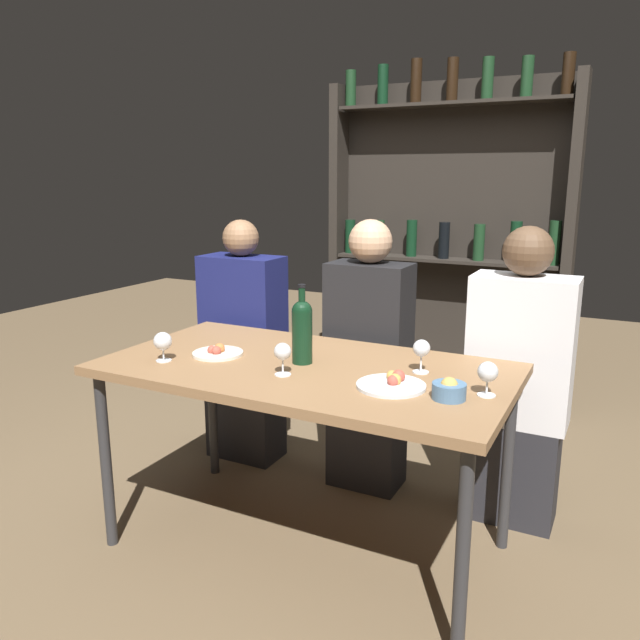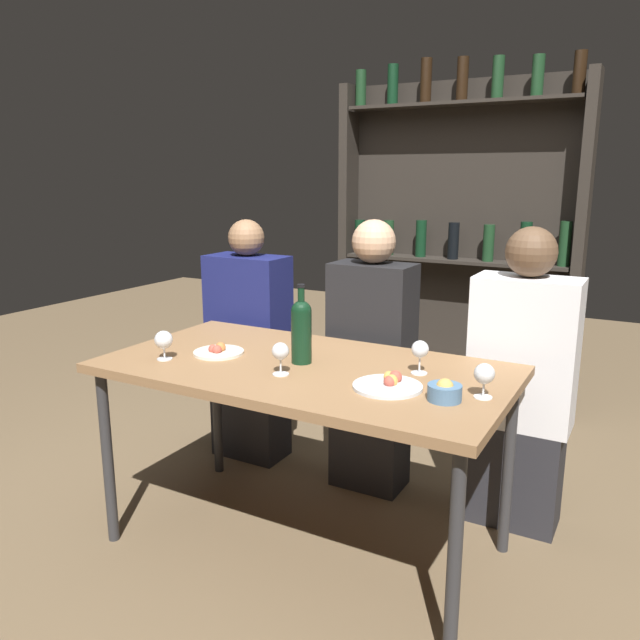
{
  "view_description": "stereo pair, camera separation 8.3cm",
  "coord_description": "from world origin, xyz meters",
  "px_view_note": "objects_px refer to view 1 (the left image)",
  "views": [
    {
      "loc": [
        1.08,
        -2.0,
        1.48
      ],
      "look_at": [
        0.0,
        0.12,
        0.92
      ],
      "focal_mm": 35.0,
      "sensor_mm": 36.0,
      "label": 1
    },
    {
      "loc": [
        1.15,
        -1.96,
        1.48
      ],
      "look_at": [
        0.0,
        0.12,
        0.92
      ],
      "focal_mm": 35.0,
      "sensor_mm": 36.0,
      "label": 2
    }
  ],
  "objects_px": {
    "wine_glass_0": "(488,373)",
    "wine_glass_3": "(283,353)",
    "wine_glass_1": "(163,342)",
    "wine_glass_2": "(421,350)",
    "seated_person_right": "(518,387)",
    "snack_bowl": "(449,390)",
    "food_plate_1": "(392,383)",
    "seated_person_center": "(368,364)",
    "seated_person_left": "(244,350)",
    "food_plate_0": "(218,352)",
    "wine_bottle": "(302,329)"
  },
  "relations": [
    {
      "from": "wine_glass_0",
      "to": "wine_glass_3",
      "type": "height_order",
      "value": "wine_glass_3"
    },
    {
      "from": "wine_glass_1",
      "to": "wine_glass_2",
      "type": "relative_size",
      "value": 0.93
    },
    {
      "from": "seated_person_right",
      "to": "wine_glass_1",
      "type": "bearing_deg",
      "value": -146.42
    },
    {
      "from": "wine_glass_0",
      "to": "snack_bowl",
      "type": "bearing_deg",
      "value": -140.6
    },
    {
      "from": "wine_glass_2",
      "to": "seated_person_right",
      "type": "distance_m",
      "value": 0.62
    },
    {
      "from": "wine_glass_1",
      "to": "food_plate_1",
      "type": "distance_m",
      "value": 0.91
    },
    {
      "from": "wine_glass_0",
      "to": "seated_person_center",
      "type": "distance_m",
      "value": 0.96
    },
    {
      "from": "seated_person_left",
      "to": "seated_person_center",
      "type": "distance_m",
      "value": 0.7
    },
    {
      "from": "seated_person_right",
      "to": "wine_glass_0",
      "type": "bearing_deg",
      "value": -90.37
    },
    {
      "from": "wine_glass_1",
      "to": "snack_bowl",
      "type": "xyz_separation_m",
      "value": [
        1.1,
        0.09,
        -0.05
      ]
    },
    {
      "from": "wine_glass_0",
      "to": "seated_person_right",
      "type": "distance_m",
      "value": 0.67
    },
    {
      "from": "wine_glass_3",
      "to": "food_plate_0",
      "type": "distance_m",
      "value": 0.39
    },
    {
      "from": "food_plate_0",
      "to": "wine_glass_2",
      "type": "bearing_deg",
      "value": 10.61
    },
    {
      "from": "snack_bowl",
      "to": "seated_person_left",
      "type": "height_order",
      "value": "seated_person_left"
    },
    {
      "from": "wine_bottle",
      "to": "food_plate_1",
      "type": "height_order",
      "value": "wine_bottle"
    },
    {
      "from": "food_plate_1",
      "to": "seated_person_right",
      "type": "xyz_separation_m",
      "value": [
        0.31,
        0.68,
        -0.18
      ]
    },
    {
      "from": "food_plate_1",
      "to": "seated_person_left",
      "type": "relative_size",
      "value": 0.19
    },
    {
      "from": "wine_glass_3",
      "to": "food_plate_1",
      "type": "distance_m",
      "value": 0.41
    },
    {
      "from": "wine_bottle",
      "to": "seated_person_right",
      "type": "height_order",
      "value": "seated_person_right"
    },
    {
      "from": "wine_glass_1",
      "to": "food_plate_0",
      "type": "relative_size",
      "value": 0.57
    },
    {
      "from": "wine_glass_1",
      "to": "seated_person_left",
      "type": "bearing_deg",
      "value": 101.93
    },
    {
      "from": "seated_person_left",
      "to": "seated_person_center",
      "type": "xyz_separation_m",
      "value": [
        0.7,
        0.0,
        0.02
      ]
    },
    {
      "from": "wine_glass_0",
      "to": "seated_person_left",
      "type": "relative_size",
      "value": 0.09
    },
    {
      "from": "food_plate_1",
      "to": "wine_glass_0",
      "type": "bearing_deg",
      "value": 10.23
    },
    {
      "from": "seated_person_center",
      "to": "food_plate_1",
      "type": "bearing_deg",
      "value": -61.52
    },
    {
      "from": "wine_glass_0",
      "to": "food_plate_1",
      "type": "relative_size",
      "value": 0.49
    },
    {
      "from": "snack_bowl",
      "to": "wine_glass_1",
      "type": "bearing_deg",
      "value": -175.3
    },
    {
      "from": "snack_bowl",
      "to": "seated_person_left",
      "type": "relative_size",
      "value": 0.09
    },
    {
      "from": "wine_glass_2",
      "to": "seated_person_left",
      "type": "bearing_deg",
      "value": 156.14
    },
    {
      "from": "wine_glass_1",
      "to": "food_plate_0",
      "type": "xyz_separation_m",
      "value": [
        0.14,
        0.16,
        -0.06
      ]
    },
    {
      "from": "wine_glass_1",
      "to": "wine_glass_2",
      "type": "height_order",
      "value": "wine_glass_2"
    },
    {
      "from": "food_plate_1",
      "to": "wine_glass_3",
      "type": "bearing_deg",
      "value": -171.39
    },
    {
      "from": "wine_glass_3",
      "to": "food_plate_1",
      "type": "bearing_deg",
      "value": 8.61
    },
    {
      "from": "wine_bottle",
      "to": "food_plate_0",
      "type": "distance_m",
      "value": 0.38
    },
    {
      "from": "snack_bowl",
      "to": "seated_person_right",
      "type": "bearing_deg",
      "value": 81.48
    },
    {
      "from": "wine_glass_3",
      "to": "snack_bowl",
      "type": "height_order",
      "value": "wine_glass_3"
    },
    {
      "from": "wine_glass_2",
      "to": "wine_bottle",
      "type": "bearing_deg",
      "value": -168.61
    },
    {
      "from": "food_plate_1",
      "to": "seated_person_right",
      "type": "distance_m",
      "value": 0.77
    },
    {
      "from": "wine_bottle",
      "to": "seated_person_left",
      "type": "xyz_separation_m",
      "value": [
        -0.66,
        0.58,
        -0.32
      ]
    },
    {
      "from": "wine_glass_3",
      "to": "seated_person_center",
      "type": "relative_size",
      "value": 0.09
    },
    {
      "from": "wine_glass_0",
      "to": "snack_bowl",
      "type": "xyz_separation_m",
      "value": [
        -0.1,
        -0.08,
        -0.05
      ]
    },
    {
      "from": "wine_bottle",
      "to": "seated_person_center",
      "type": "bearing_deg",
      "value": 86.44
    },
    {
      "from": "food_plate_0",
      "to": "seated_person_right",
      "type": "distance_m",
      "value": 1.26
    },
    {
      "from": "wine_glass_2",
      "to": "wine_glass_0",
      "type": "bearing_deg",
      "value": -27.27
    },
    {
      "from": "wine_glass_1",
      "to": "wine_bottle",
      "type": "bearing_deg",
      "value": 24.5
    },
    {
      "from": "seated_person_right",
      "to": "seated_person_center",
      "type": "bearing_deg",
      "value": 180.0
    },
    {
      "from": "wine_glass_1",
      "to": "wine_glass_2",
      "type": "xyz_separation_m",
      "value": [
        0.94,
        0.31,
        0.01
      ]
    },
    {
      "from": "wine_glass_3",
      "to": "food_plate_0",
      "type": "height_order",
      "value": "wine_glass_3"
    },
    {
      "from": "wine_bottle",
      "to": "seated_person_left",
      "type": "relative_size",
      "value": 0.24
    },
    {
      "from": "snack_bowl",
      "to": "seated_person_left",
      "type": "xyz_separation_m",
      "value": [
        -1.27,
        0.71,
        -0.21
      ]
    }
  ]
}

